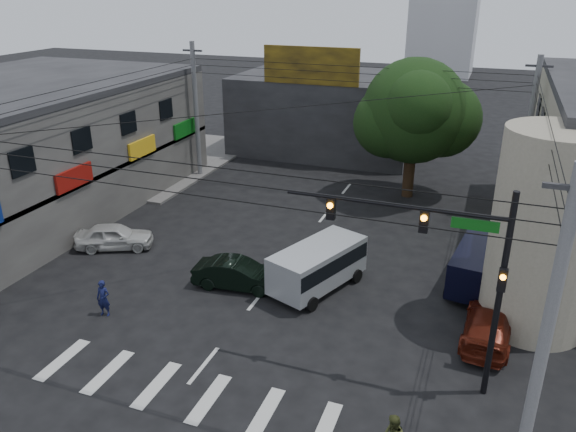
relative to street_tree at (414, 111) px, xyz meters
The scene contains 16 objects.
ground 18.30m from the street_tree, 103.24° to the right, with size 160.00×160.00×0.00m, color black.
sidewalk_far_left 22.67m from the street_tree, behind, with size 16.00×16.00×0.15m, color #514F4C.
corner_column 14.84m from the street_tree, 61.70° to the right, with size 4.00×4.00×8.00m, color gray.
building_far 12.29m from the street_tree, 131.63° to the left, with size 14.00×10.00×6.00m, color #232326.
billboard 9.17m from the street_tree, 152.86° to the left, with size 7.00×0.30×2.60m, color olive.
street_tree is the anchor object (origin of this frame).
traffic_gantry 18.42m from the street_tree, 78.01° to the right, with size 7.10×0.35×7.20m.
utility_pole_near_right 22.48m from the street_tree, 73.18° to the right, with size 0.32×0.32×9.20m, color #59595B.
utility_pole_far_left 14.56m from the street_tree, behind, with size 0.32×0.32×9.20m, color #59595B.
utility_pole_far_right 6.63m from the street_tree, ahead, with size 0.32×0.32×9.20m, color #59595B.
dark_sedan 16.10m from the street_tree, 109.82° to the right, with size 4.16×1.83×1.33m, color black.
white_compact 18.93m from the street_tree, 134.77° to the right, with size 4.19×3.04×1.32m, color #B8B8B4.
maroon_sedan 16.48m from the street_tree, 69.71° to the right, with size 2.06×4.50×1.28m, color #4F160B.
silver_minivan 14.15m from the street_tree, 97.87° to the right, with size 3.57×5.16×2.05m, color #A7ABB0, non-canonical shape.
navy_van 12.48m from the street_tree, 65.39° to the right, with size 2.49×5.12×1.97m, color black, non-canonical shape.
traffic_officer 21.23m from the street_tree, 117.01° to the right, with size 0.62×0.45×1.57m, color #11153D.
Camera 1 is at (8.60, -17.44, 12.74)m, focal length 35.00 mm.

